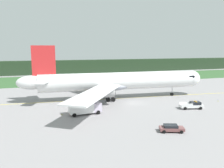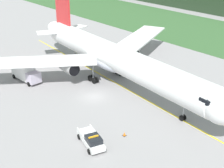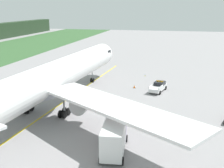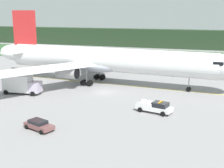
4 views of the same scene
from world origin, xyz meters
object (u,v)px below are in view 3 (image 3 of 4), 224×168
object	(u,v)px
ops_pickup_truck	(158,87)
catering_truck	(114,138)
apron_cone	(134,87)
airliner	(51,79)

from	to	relation	value
ops_pickup_truck	catering_truck	world-z (taller)	catering_truck
apron_cone	ops_pickup_truck	bearing A→B (deg)	-102.89
ops_pickup_truck	catering_truck	bearing A→B (deg)	173.13
airliner	catering_truck	xyz separation A→B (m)	(-11.87, -13.04, -3.27)
airliner	apron_cone	size ratio (longest dim) A/B	89.53
airliner	apron_cone	world-z (taller)	airliner
ops_pickup_truck	airliner	bearing A→B (deg)	131.87
catering_truck	apron_cone	world-z (taller)	catering_truck
catering_truck	airliner	bearing A→B (deg)	47.68
apron_cone	airliner	bearing A→B (deg)	144.55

